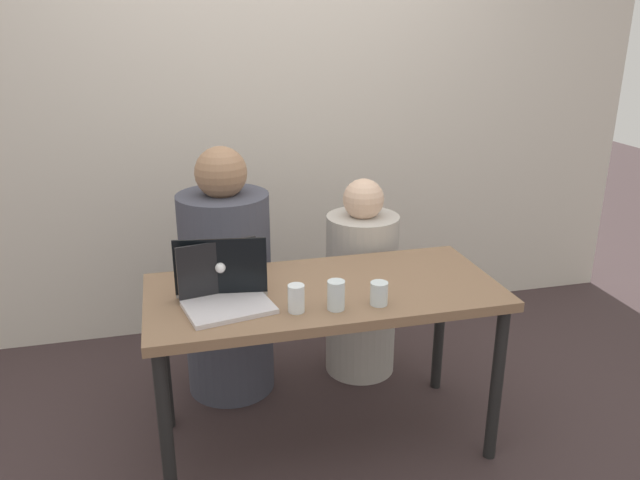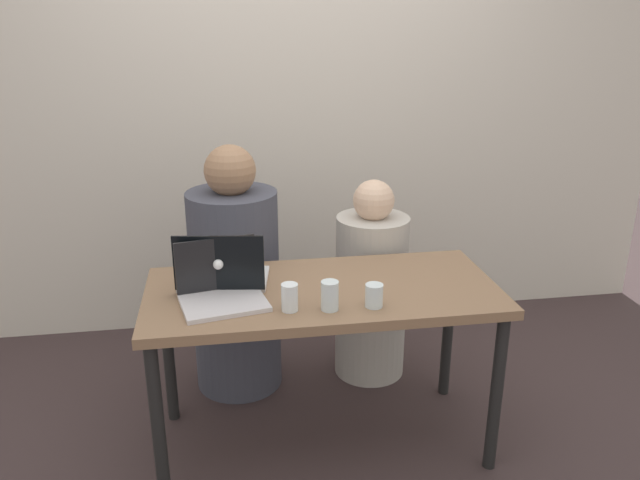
% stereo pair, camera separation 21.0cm
% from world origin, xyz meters
% --- Properties ---
extents(ground_plane, '(12.00, 12.00, 0.00)m').
position_xyz_m(ground_plane, '(0.00, 0.00, 0.00)').
color(ground_plane, '#3A2C2D').
extents(back_wall, '(4.50, 0.10, 2.54)m').
position_xyz_m(back_wall, '(0.00, 1.26, 1.27)').
color(back_wall, beige).
rests_on(back_wall, ground).
extents(desk, '(1.40, 0.65, 0.73)m').
position_xyz_m(desk, '(0.00, 0.00, 0.65)').
color(desk, '#816146').
rests_on(desk, ground).
extents(person_on_left, '(0.45, 0.45, 1.22)m').
position_xyz_m(person_on_left, '(-0.34, 0.54, 0.54)').
color(person_on_left, '#40424F').
rests_on(person_on_left, ground).
extents(person_on_right, '(0.44, 0.44, 1.03)m').
position_xyz_m(person_on_right, '(0.34, 0.54, 0.46)').
color(person_on_right, '#B7B1A8').
rests_on(person_on_right, ground).
extents(laptop_front_left, '(0.35, 0.29, 0.23)m').
position_xyz_m(laptop_front_left, '(-0.40, -0.06, 0.78)').
color(laptop_front_left, silver).
rests_on(laptop_front_left, desk).
extents(laptop_back_left, '(0.38, 0.30, 0.24)m').
position_xyz_m(laptop_back_left, '(-0.39, 0.09, 0.78)').
color(laptop_back_left, silver).
rests_on(laptop_back_left, desk).
extents(water_glass_right, '(0.07, 0.07, 0.09)m').
position_xyz_m(water_glass_right, '(0.16, -0.20, 0.77)').
color(water_glass_right, silver).
rests_on(water_glass_right, desk).
extents(water_glass_left, '(0.06, 0.06, 0.10)m').
position_xyz_m(water_glass_left, '(-0.15, -0.18, 0.78)').
color(water_glass_left, white).
rests_on(water_glass_left, desk).
extents(water_glass_center, '(0.07, 0.07, 0.11)m').
position_xyz_m(water_glass_center, '(-0.01, -0.20, 0.78)').
color(water_glass_center, silver).
rests_on(water_glass_center, desk).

